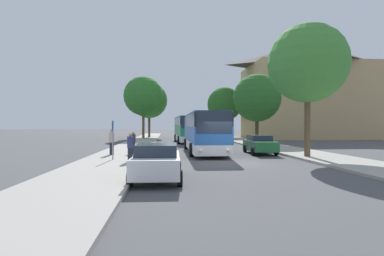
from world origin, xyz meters
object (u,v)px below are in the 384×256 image
(pedestrian_waiting_near, at_px, (130,147))
(tree_right_near, at_px, (257,98))
(pedestrian_walking_back, at_px, (112,142))
(tree_right_far, at_px, (224,104))
(tree_right_mid, at_px, (308,63))
(bus_stop_sign, at_px, (113,135))
(tree_left_far, at_px, (143,96))
(tree_left_near, at_px, (149,100))
(parked_car_right_far, at_px, (223,136))
(bus_front, at_px, (204,132))
(parked_car_right_near, at_px, (259,144))
(parked_car_left_curb, at_px, (157,161))
(pedestrian_waiting_far, at_px, (133,142))
(bus_middle, at_px, (187,129))

(pedestrian_waiting_near, relative_size, tree_right_near, 0.21)
(pedestrian_walking_back, distance_m, tree_right_far, 35.11)
(pedestrian_waiting_near, bearing_deg, tree_right_mid, -77.08)
(bus_stop_sign, height_order, tree_left_far, tree_left_far)
(tree_right_near, bearing_deg, tree_left_near, 126.10)
(pedestrian_waiting_near, bearing_deg, tree_left_far, 6.79)
(parked_car_right_far, bearing_deg, pedestrian_walking_back, 57.70)
(bus_stop_sign, bearing_deg, tree_right_mid, 3.44)
(tree_right_mid, bearing_deg, tree_right_near, 85.79)
(bus_stop_sign, relative_size, tree_right_near, 0.30)
(parked_car_right_far, bearing_deg, tree_right_near, 118.57)
(bus_front, height_order, tree_left_far, tree_left_far)
(tree_right_near, xyz_separation_m, tree_right_mid, (-1.10, -14.88, 0.99))
(tree_right_far, bearing_deg, pedestrian_walking_back, -114.62)
(pedestrian_waiting_near, bearing_deg, parked_car_right_near, -56.32)
(pedestrian_waiting_near, height_order, tree_right_mid, tree_right_mid)
(bus_front, distance_m, parked_car_right_near, 4.67)
(pedestrian_walking_back, bearing_deg, bus_front, 145.87)
(bus_front, xyz_separation_m, tree_right_mid, (6.45, -5.22, 4.72))
(bus_front, bearing_deg, tree_right_mid, -38.54)
(parked_car_right_far, distance_m, tree_right_near, 7.84)
(parked_car_left_curb, xyz_separation_m, tree_right_near, (11.05, 22.12, 4.68))
(pedestrian_waiting_far, xyz_separation_m, tree_right_mid, (12.05, -3.24, 5.47))
(bus_front, relative_size, bus_stop_sign, 4.94)
(tree_left_near, bearing_deg, parked_car_left_curb, -86.37)
(pedestrian_waiting_near, xyz_separation_m, tree_left_near, (-0.87, 35.42, 5.66))
(parked_car_left_curb, relative_size, tree_right_mid, 0.47)
(bus_front, distance_m, tree_left_far, 25.04)
(bus_stop_sign, xyz_separation_m, pedestrian_walking_back, (-0.63, 3.18, -0.57))
(bus_front, xyz_separation_m, tree_right_far, (7.44, 28.78, 4.33))
(tree_left_near, distance_m, tree_right_near, 23.17)
(bus_front, xyz_separation_m, pedestrian_waiting_far, (-5.60, -1.98, -0.75))
(bus_stop_sign, height_order, tree_right_mid, tree_right_mid)
(parked_car_right_near, height_order, pedestrian_waiting_far, pedestrian_waiting_far)
(pedestrian_waiting_near, xyz_separation_m, tree_right_mid, (11.67, 1.85, 5.46))
(parked_car_right_near, xyz_separation_m, parked_car_right_far, (0.34, 16.86, 0.00))
(bus_front, bearing_deg, parked_car_right_far, 73.61)
(tree_right_far, bearing_deg, bus_stop_sign, -111.71)
(parked_car_right_far, xyz_separation_m, pedestrian_waiting_near, (-9.81, -22.27, 0.21))
(pedestrian_walking_back, height_order, tree_left_near, tree_left_near)
(bus_stop_sign, bearing_deg, tree_right_far, 68.29)
(parked_car_right_near, xyz_separation_m, pedestrian_walking_back, (-11.30, -1.16, 0.30))
(parked_car_right_far, xyz_separation_m, pedestrian_waiting_far, (-10.20, -17.18, 0.20))
(tree_left_far, bearing_deg, tree_right_near, -44.17)
(parked_car_right_far, distance_m, pedestrian_walking_back, 21.45)
(pedestrian_walking_back, bearing_deg, tree_right_mid, 113.96)
(pedestrian_waiting_far, relative_size, tree_right_mid, 0.18)
(parked_car_left_curb, bearing_deg, pedestrian_waiting_near, 109.20)
(bus_middle, height_order, tree_right_near, tree_right_near)
(bus_middle, distance_m, parked_car_right_near, 16.49)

